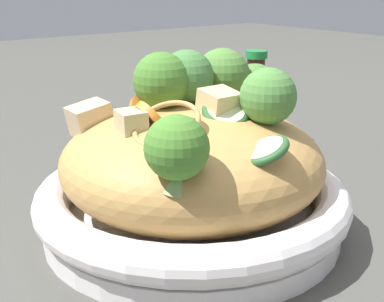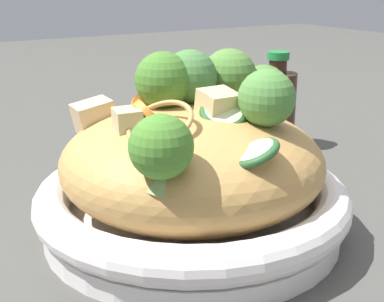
% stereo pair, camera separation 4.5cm
% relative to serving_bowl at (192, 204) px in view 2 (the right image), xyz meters
% --- Properties ---
extents(ground_plane, '(3.00, 3.00, 0.00)m').
position_rel_serving_bowl_xyz_m(ground_plane, '(0.00, 0.00, -0.02)').
color(ground_plane, '#474641').
extents(serving_bowl, '(0.27, 0.27, 0.05)m').
position_rel_serving_bowl_xyz_m(serving_bowl, '(0.00, 0.00, 0.00)').
color(serving_bowl, white).
rests_on(serving_bowl, ground_plane).
extents(noodle_heap, '(0.22, 0.22, 0.11)m').
position_rel_serving_bowl_xyz_m(noodle_heap, '(-0.00, 0.00, 0.04)').
color(noodle_heap, tan).
rests_on(noodle_heap, serving_bowl).
extents(broccoli_florets, '(0.21, 0.16, 0.08)m').
position_rel_serving_bowl_xyz_m(broccoli_florets, '(0.02, 0.00, 0.10)').
color(broccoli_florets, '#8FAB6C').
rests_on(broccoli_florets, serving_bowl).
extents(carrot_coins, '(0.13, 0.06, 0.03)m').
position_rel_serving_bowl_xyz_m(carrot_coins, '(-0.01, 0.01, 0.08)').
color(carrot_coins, orange).
rests_on(carrot_coins, serving_bowl).
extents(zucchini_slices, '(0.06, 0.18, 0.04)m').
position_rel_serving_bowl_xyz_m(zucchini_slices, '(0.01, -0.02, 0.08)').
color(zucchini_slices, beige).
rests_on(zucchini_slices, serving_bowl).
extents(chicken_chunks, '(0.13, 0.11, 0.05)m').
position_rel_serving_bowl_xyz_m(chicken_chunks, '(-0.02, 0.03, 0.08)').
color(chicken_chunks, '#CCB38B').
rests_on(chicken_chunks, serving_bowl).
extents(soy_sauce_bottle, '(0.05, 0.05, 0.12)m').
position_rel_serving_bowl_xyz_m(soy_sauce_bottle, '(0.22, 0.15, 0.03)').
color(soy_sauce_bottle, '#381E14').
rests_on(soy_sauce_bottle, ground_plane).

